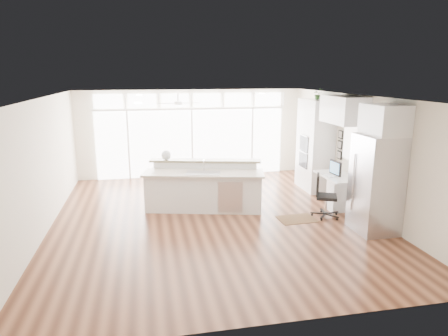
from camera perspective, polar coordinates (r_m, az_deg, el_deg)
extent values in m
cube|color=#472415|center=(9.08, -1.48, -7.23)|extent=(7.00, 8.00, 0.02)
cube|color=white|center=(8.51, -1.59, 10.11)|extent=(7.00, 8.00, 0.02)
cube|color=silver|center=(12.59, -4.65, 4.97)|extent=(7.00, 0.04, 2.70)
cube|color=silver|center=(4.96, 6.46, -8.46)|extent=(7.00, 0.04, 2.70)
cube|color=silver|center=(8.82, -24.56, 0.14)|extent=(0.04, 8.00, 2.70)
cube|color=silver|center=(9.89, 18.88, 1.97)|extent=(0.04, 8.00, 2.70)
cube|color=white|center=(12.58, -4.59, 3.58)|extent=(5.80, 0.06, 2.08)
cube|color=white|center=(12.42, -4.71, 9.63)|extent=(5.90, 0.06, 0.40)
cube|color=white|center=(10.09, 17.93, 3.41)|extent=(0.04, 0.85, 0.85)
cube|color=white|center=(11.23, -6.60, 9.71)|extent=(1.16, 1.16, 0.32)
cube|color=white|center=(8.71, -1.82, 10.05)|extent=(3.40, 3.00, 0.02)
cube|color=white|center=(11.33, 12.88, 3.22)|extent=(0.64, 1.20, 2.50)
cube|color=white|center=(10.20, 15.83, -3.11)|extent=(0.72, 1.30, 0.76)
cube|color=white|center=(9.86, 16.77, 7.97)|extent=(0.64, 1.30, 0.64)
cube|color=silver|center=(8.65, 20.89, -2.16)|extent=(0.76, 0.90, 2.00)
cube|color=white|center=(8.45, 21.97, 6.40)|extent=(0.64, 0.90, 0.60)
cube|color=black|center=(10.66, 16.26, 3.21)|extent=(0.06, 0.22, 0.80)
cube|color=white|center=(9.48, -2.91, -2.70)|extent=(3.00, 1.71, 1.12)
cube|color=#382211|center=(9.15, 10.33, -7.18)|extent=(0.85, 0.63, 0.01)
cube|color=black|center=(9.28, 14.46, -3.94)|extent=(0.66, 0.64, 0.98)
sphere|color=silver|center=(9.83, -8.26, 1.85)|extent=(0.29, 0.29, 0.24)
cube|color=black|center=(10.02, 15.63, 0.02)|extent=(0.12, 0.47, 0.39)
cube|color=silver|center=(9.99, 14.69, -1.07)|extent=(0.12, 0.30, 0.02)
imported|color=#2E5524|center=(11.18, 13.25, 10.10)|extent=(0.29, 0.32, 0.22)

